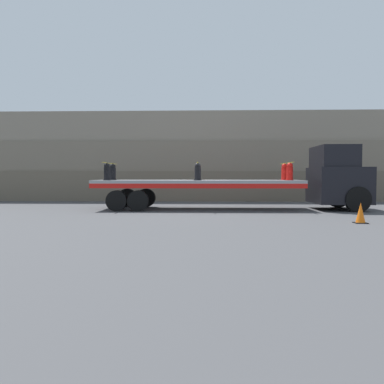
% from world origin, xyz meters
% --- Properties ---
extents(ground_plane, '(120.00, 120.00, 0.00)m').
position_xyz_m(ground_plane, '(0.00, 0.00, 0.00)').
color(ground_plane, '#474749').
extents(rock_cliff, '(60.00, 3.30, 5.42)m').
position_xyz_m(rock_cliff, '(0.00, 6.71, 2.71)').
color(rock_cliff, '#665B4C').
rests_on(rock_cliff, ground_plane).
extents(truck_cab, '(2.27, 2.63, 2.86)m').
position_xyz_m(truck_cab, '(6.39, 0.00, 1.41)').
color(truck_cab, black).
rests_on(truck_cab, ground_plane).
extents(flatbed_trailer, '(9.28, 2.56, 1.33)m').
position_xyz_m(flatbed_trailer, '(-0.67, 0.00, 1.07)').
color(flatbed_trailer, gray).
rests_on(flatbed_trailer, ground_plane).
extents(fire_hydrant_black_near_0, '(0.35, 0.50, 0.77)m').
position_xyz_m(fire_hydrant_black_near_0, '(-4.04, -0.54, 1.70)').
color(fire_hydrant_black_near_0, black).
rests_on(fire_hydrant_black_near_0, flatbed_trailer).
extents(fire_hydrant_black_far_0, '(0.35, 0.50, 0.77)m').
position_xyz_m(fire_hydrant_black_far_0, '(-4.04, 0.54, 1.70)').
color(fire_hydrant_black_far_0, black).
rests_on(fire_hydrant_black_far_0, flatbed_trailer).
extents(fire_hydrant_black_near_1, '(0.35, 0.50, 0.77)m').
position_xyz_m(fire_hydrant_black_near_1, '(0.00, -0.54, 1.70)').
color(fire_hydrant_black_near_1, black).
rests_on(fire_hydrant_black_near_1, flatbed_trailer).
extents(fire_hydrant_black_far_1, '(0.35, 0.50, 0.77)m').
position_xyz_m(fire_hydrant_black_far_1, '(0.00, 0.54, 1.70)').
color(fire_hydrant_black_far_1, black).
rests_on(fire_hydrant_black_far_1, flatbed_trailer).
extents(fire_hydrant_red_near_2, '(0.35, 0.50, 0.77)m').
position_xyz_m(fire_hydrant_red_near_2, '(4.04, -0.54, 1.70)').
color(fire_hydrant_red_near_2, red).
rests_on(fire_hydrant_red_near_2, flatbed_trailer).
extents(fire_hydrant_red_far_2, '(0.35, 0.50, 0.77)m').
position_xyz_m(fire_hydrant_red_far_2, '(4.04, 0.54, 1.70)').
color(fire_hydrant_red_far_2, red).
rests_on(fire_hydrant_red_far_2, flatbed_trailer).
extents(cargo_strap_rear, '(0.05, 2.66, 0.01)m').
position_xyz_m(cargo_strap_rear, '(-4.04, 0.00, 2.11)').
color(cargo_strap_rear, yellow).
rests_on(cargo_strap_rear, fire_hydrant_black_near_0).
extents(cargo_strap_middle, '(0.05, 2.66, 0.01)m').
position_xyz_m(cargo_strap_middle, '(0.00, 0.00, 2.11)').
color(cargo_strap_middle, yellow).
rests_on(cargo_strap_middle, fire_hydrant_black_near_1).
extents(cargo_strap_front, '(0.05, 2.66, 0.01)m').
position_xyz_m(cargo_strap_front, '(4.04, 0.00, 2.11)').
color(cargo_strap_front, yellow).
rests_on(cargo_strap_front, fire_hydrant_red_near_2).
extents(traffic_cone, '(0.39, 0.39, 0.67)m').
position_xyz_m(traffic_cone, '(5.32, -4.92, 0.33)').
color(traffic_cone, black).
rests_on(traffic_cone, ground_plane).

